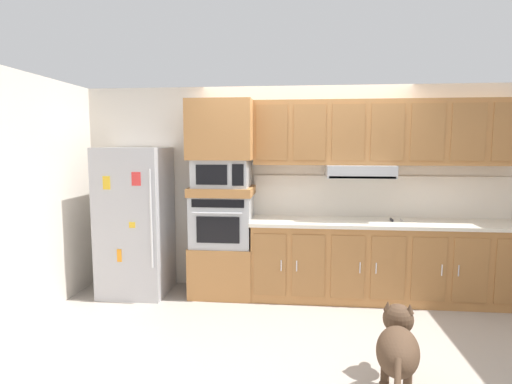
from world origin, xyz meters
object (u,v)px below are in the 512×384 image
object	(u,v)px
built_in_oven	(223,220)
screwdriver	(392,220)
microwave	(222,173)
dog	(398,345)
refrigerator	(136,221)

from	to	relation	value
built_in_oven	screwdriver	bearing A→B (deg)	0.84
built_in_oven	microwave	bearing A→B (deg)	-0.77
screwdriver	dog	distance (m)	2.05
refrigerator	microwave	size ratio (longest dim) A/B	2.73
refrigerator	screwdriver	world-z (taller)	refrigerator
built_in_oven	refrigerator	bearing A→B (deg)	-176.31
microwave	screwdriver	world-z (taller)	microwave
refrigerator	built_in_oven	xyz separation A→B (m)	(1.05, 0.07, 0.02)
dog	screwdriver	bearing A→B (deg)	2.35
dog	microwave	bearing A→B (deg)	53.45
refrigerator	screwdriver	distance (m)	3.03
built_in_oven	screwdriver	distance (m)	1.98
built_in_oven	microwave	size ratio (longest dim) A/B	1.09
microwave	screwdriver	xyz separation A→B (m)	(1.98, 0.03, -0.53)
microwave	dog	xyz separation A→B (m)	(1.60, -1.91, -1.08)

